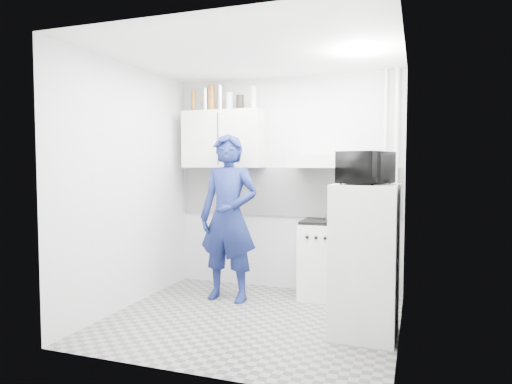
% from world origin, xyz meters
% --- Properties ---
extents(floor, '(2.80, 2.80, 0.00)m').
position_xyz_m(floor, '(0.00, 0.00, 0.00)').
color(floor, slate).
rests_on(floor, ground).
extents(ceiling, '(2.80, 2.80, 0.00)m').
position_xyz_m(ceiling, '(0.00, 0.00, 2.60)').
color(ceiling, white).
rests_on(ceiling, wall_back).
extents(wall_back, '(2.80, 0.00, 2.80)m').
position_xyz_m(wall_back, '(0.00, 1.25, 1.30)').
color(wall_back, silver).
rests_on(wall_back, floor).
extents(wall_left, '(0.00, 2.60, 2.60)m').
position_xyz_m(wall_left, '(-1.40, 0.00, 1.30)').
color(wall_left, silver).
rests_on(wall_left, floor).
extents(wall_right, '(0.00, 2.60, 2.60)m').
position_xyz_m(wall_right, '(1.40, 0.00, 1.30)').
color(wall_right, silver).
rests_on(wall_right, floor).
extents(person, '(0.69, 0.46, 1.88)m').
position_xyz_m(person, '(-0.47, 0.56, 0.94)').
color(person, '#141D50').
rests_on(person, floor).
extents(stove, '(0.54, 0.54, 0.87)m').
position_xyz_m(stove, '(0.55, 1.00, 0.43)').
color(stove, silver).
rests_on(stove, floor).
extents(fridge, '(0.58, 0.58, 1.36)m').
position_xyz_m(fridge, '(1.10, -0.04, 0.68)').
color(fridge, white).
rests_on(fridge, floor).
extents(stove_top, '(0.52, 0.52, 0.03)m').
position_xyz_m(stove_top, '(0.55, 1.00, 0.88)').
color(stove_top, black).
rests_on(stove_top, stove).
extents(saucepan, '(0.17, 0.17, 0.09)m').
position_xyz_m(saucepan, '(0.63, 1.00, 0.95)').
color(saucepan, silver).
rests_on(saucepan, stove_top).
extents(microwave, '(0.60, 0.49, 0.29)m').
position_xyz_m(microwave, '(1.10, -0.04, 1.51)').
color(microwave, black).
rests_on(microwave, fridge).
extents(bottle_a, '(0.06, 0.06, 0.28)m').
position_xyz_m(bottle_a, '(-1.17, 1.07, 2.34)').
color(bottle_a, brown).
rests_on(bottle_a, upper_cabinet).
extents(bottle_b, '(0.08, 0.08, 0.29)m').
position_xyz_m(bottle_b, '(-1.00, 1.07, 2.34)').
color(bottle_b, silver).
rests_on(bottle_b, upper_cabinet).
extents(bottle_c, '(0.08, 0.08, 0.33)m').
position_xyz_m(bottle_c, '(-0.91, 1.07, 2.37)').
color(bottle_c, brown).
rests_on(bottle_c, upper_cabinet).
extents(bottle_d, '(0.07, 0.07, 0.31)m').
position_xyz_m(bottle_d, '(-0.80, 1.07, 2.36)').
color(bottle_d, silver).
rests_on(bottle_d, upper_cabinet).
extents(canister_a, '(0.09, 0.09, 0.22)m').
position_xyz_m(canister_a, '(-0.67, 1.07, 2.31)').
color(canister_a, '#B2B7BC').
rests_on(canister_a, upper_cabinet).
extents(canister_b, '(0.10, 0.10, 0.18)m').
position_xyz_m(canister_b, '(-0.53, 1.07, 2.29)').
color(canister_b, black).
rests_on(canister_b, upper_cabinet).
extents(bottle_e, '(0.07, 0.07, 0.28)m').
position_xyz_m(bottle_e, '(-0.35, 1.07, 2.34)').
color(bottle_e, '#B2B7BC').
rests_on(bottle_e, upper_cabinet).
extents(upper_cabinet, '(1.00, 0.35, 0.70)m').
position_xyz_m(upper_cabinet, '(-0.75, 1.07, 1.85)').
color(upper_cabinet, white).
rests_on(upper_cabinet, wall_back).
extents(range_hood, '(0.60, 0.50, 0.14)m').
position_xyz_m(range_hood, '(0.45, 1.00, 1.57)').
color(range_hood, silver).
rests_on(range_hood, wall_back).
extents(backsplash, '(2.74, 0.03, 0.60)m').
position_xyz_m(backsplash, '(0.00, 1.24, 1.20)').
color(backsplash, white).
rests_on(backsplash, wall_back).
extents(pipe_a, '(0.05, 0.05, 2.60)m').
position_xyz_m(pipe_a, '(1.30, 1.17, 1.30)').
color(pipe_a, silver).
rests_on(pipe_a, floor).
extents(pipe_b, '(0.04, 0.04, 2.60)m').
position_xyz_m(pipe_b, '(1.18, 1.17, 1.30)').
color(pipe_b, silver).
rests_on(pipe_b, floor).
extents(ceiling_spot_fixture, '(0.10, 0.10, 0.02)m').
position_xyz_m(ceiling_spot_fixture, '(1.00, 0.20, 2.57)').
color(ceiling_spot_fixture, white).
rests_on(ceiling_spot_fixture, ceiling).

